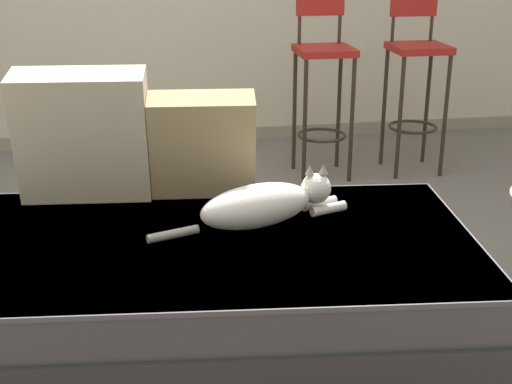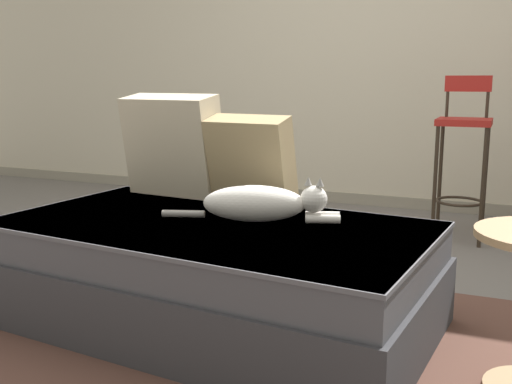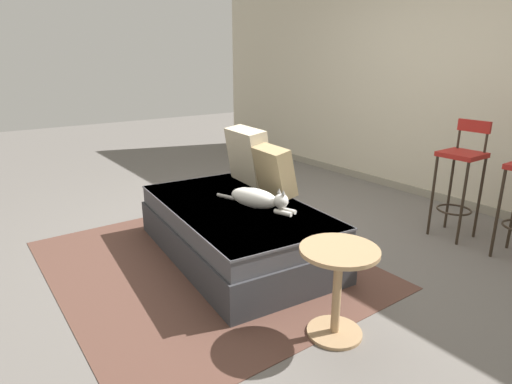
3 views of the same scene
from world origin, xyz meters
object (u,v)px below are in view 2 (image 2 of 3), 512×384
throw_pillow_middle (251,160)px  cat (262,203)px  couch (213,272)px  bar_stool_near_window (463,145)px  throw_pillow_corner (173,145)px

throw_pillow_middle → cat: bearing=-59.1°
couch → throw_pillow_middle: bearing=90.8°
cat → bar_stool_near_window: (0.65, 1.70, 0.10)m
couch → cat: size_ratio=2.53×
throw_pillow_middle → bar_stool_near_window: size_ratio=0.40×
throw_pillow_middle → cat: 0.38m
throw_pillow_corner → bar_stool_near_window: bearing=46.8°
couch → cat: (0.18, 0.09, 0.29)m
throw_pillow_corner → bar_stool_near_window: (1.27, 1.35, -0.08)m
throw_pillow_corner → bar_stool_near_window: size_ratio=0.49×
couch → bar_stool_near_window: bar_stool_near_window is taller
couch → throw_pillow_corner: (-0.44, 0.44, 0.46)m
couch → throw_pillow_middle: 0.58m
couch → cat: bearing=27.6°
cat → bar_stool_near_window: bearing=69.2°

